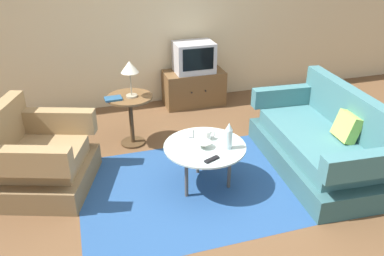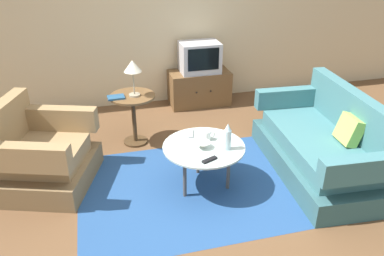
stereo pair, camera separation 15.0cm
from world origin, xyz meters
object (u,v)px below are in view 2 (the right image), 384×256
Objects in this scene: tv_stand at (199,88)px; television at (200,57)px; armchair at (40,157)px; side_table at (133,109)px; bowl at (203,145)px; book at (116,97)px; coffee_table at (204,149)px; vase at (227,137)px; couch at (323,147)px; tv_remote_silver at (191,133)px; tv_remote_dark at (210,160)px; table_lamp at (133,68)px; mug at (207,135)px.

tv_stand is 0.47m from television.
armchair is 1.21m from side_table.
television is 3.71× the size of bowl.
coffee_table is at bearing -57.84° from book.
armchair is at bearing 161.60° from vase.
bowl is at bearing -122.45° from coffee_table.
couch is 2.19m from side_table.
tv_remote_dark is at bearing 20.86° from tv_remote_silver.
television is 1.31× the size of table_lamp.
television is 2.19m from vase.
table_lamp is 1.52m from tv_remote_dark.
mug reaches higher than tv_remote_dark.
tv_stand is 2.41m from tv_remote_dark.
television is (0.53, 2.05, 0.29)m from coffee_table.
table_lamp reaches higher than side_table.
coffee_table is 6.41× the size of mug.
side_table is (-1.87, 1.14, 0.16)m from couch.
mug is at bearing 59.12° from coffee_table.
television is at bearing 145.44° from armchair.
tv_stand reaches higher than tv_remote_silver.
couch is 2.27m from television.
couch reaches higher than coffee_table.
tv_stand is 5.55× the size of tv_remote_dark.
couch reaches higher than side_table.
table_lamp is at bearing -92.71° from tv_remote_dark.
vase is at bearing -30.15° from coffee_table.
tv_stand is at bearing 35.04° from book.
table_lamp is 2.14× the size of book.
armchair is at bearing -148.72° from side_table.
couch reaches higher than vase.
bowl is at bearing -65.30° from table_lamp.
armchair is 0.65× the size of couch.
side_table is 1.25m from bowl.
couch is 2.26m from table_lamp.
table_lamp is 2.69× the size of tv_remote_dark.
table_lamp is at bearing 62.76° from couch.
armchair is at bearing 163.22° from coffee_table.
coffee_table is 2.13m from tv_stand.
mug is at bearing -57.88° from side_table.
tv_remote_silver is (0.49, -0.84, 0.03)m from side_table.
coffee_table is at bearing 30.58° from tv_remote_silver.
couch is 1.28m from mug.
armchair reaches higher than vase.
television is at bearing -90.00° from tv_stand.
couch is 2.23× the size of coffee_table.
vase is (-0.33, -2.17, 0.35)m from tv_stand.
armchair is at bearing -150.15° from table_lamp.
tv_remote_silver is (-0.26, 0.38, -0.12)m from vase.
tv_remote_silver is at bearing 100.64° from armchair.
side_table reaches higher than bowl.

